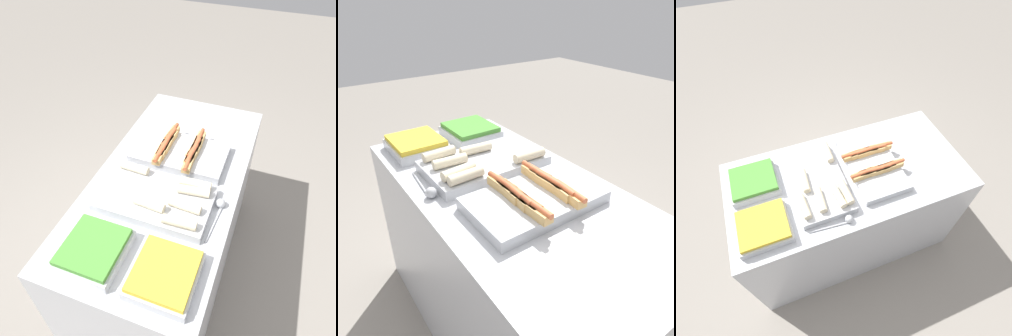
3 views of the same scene
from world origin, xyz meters
The scene contains 7 objects.
ground_plane centered at (0.00, 0.00, 0.00)m, with size 12.00×12.00×0.00m, color gray.
counter centered at (0.00, 0.00, 0.45)m, with size 1.54×0.76×0.90m.
tray_hotdogs centered at (0.16, 0.00, 0.94)m, with size 0.36×0.52×0.10m.
tray_wraps centered at (-0.21, -0.01, 0.93)m, with size 0.32×0.55×0.09m.
tray_side_front centered at (-0.57, -0.19, 0.94)m, with size 0.29×0.26×0.07m.
tray_side_back centered at (-0.57, 0.13, 0.94)m, with size 0.29×0.26×0.07m.
serving_spoon_near centered at (-0.14, -0.31, 0.92)m, with size 0.25×0.05×0.05m.
Camera 1 is at (-1.19, -0.44, 2.13)m, focal length 35.00 mm.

